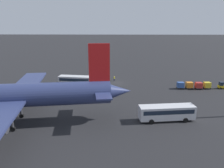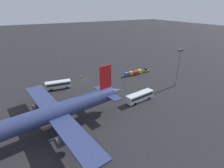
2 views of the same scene
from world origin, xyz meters
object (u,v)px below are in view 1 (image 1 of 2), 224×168
object	(u,v)px
shuttle_bus_near	(75,80)
worker_person	(114,79)
cargo_cart_red	(199,85)
shuttle_bus_far	(167,112)
cargo_cart_blue	(180,85)
cargo_cart_yellow	(207,85)
baggage_tug	(222,86)
cargo_cart_orange	(189,85)
airplane	(6,96)

from	to	relation	value
shuttle_bus_near	worker_person	bearing A→B (deg)	-145.38
worker_person	cargo_cart_red	size ratio (longest dim) A/B	0.84
shuttle_bus_far	cargo_cart_blue	size ratio (longest dim) A/B	5.58
cargo_cart_yellow	cargo_cart_blue	distance (m)	8.08
baggage_tug	cargo_cart_red	size ratio (longest dim) A/B	1.18
shuttle_bus_far	cargo_cart_orange	size ratio (longest dim) A/B	5.58
shuttle_bus_far	cargo_cart_red	world-z (taller)	shuttle_bus_far
shuttle_bus_near	cargo_cart_blue	distance (m)	32.55
cargo_cart_yellow	cargo_cart_blue	world-z (taller)	same
airplane	cargo_cart_orange	bearing A→B (deg)	-158.57
cargo_cart_blue	cargo_cart_red	bearing A→B (deg)	177.56
worker_person	shuttle_bus_near	bearing A→B (deg)	27.49
airplane	cargo_cart_blue	world-z (taller)	airplane
shuttle_bus_far	worker_person	distance (m)	33.10
cargo_cart_red	cargo_cart_orange	world-z (taller)	same
cargo_cart_yellow	cargo_cart_red	distance (m)	2.72
baggage_tug	worker_person	size ratio (longest dim) A/B	1.40
cargo_cart_yellow	cargo_cart_red	xyz separation A→B (m)	(2.69, 0.35, 0.00)
shuttle_bus_far	cargo_cart_red	xyz separation A→B (m)	(-14.48, -22.21, -0.72)
worker_person	cargo_cart_orange	xyz separation A→B (m)	(-22.90, 8.69, 0.32)
airplane	cargo_cart_blue	size ratio (longest dim) A/B	23.70
shuttle_bus_far	cargo_cart_yellow	bearing A→B (deg)	-134.39
airplane	shuttle_bus_near	size ratio (longest dim) A/B	4.68
airplane	baggage_tug	bearing A→B (deg)	-163.15
worker_person	cargo_cart_yellow	distance (m)	29.57
baggage_tug	cargo_cart_red	bearing A→B (deg)	3.09
cargo_cart_red	cargo_cart_yellow	bearing A→B (deg)	-172.56
shuttle_bus_near	shuttle_bus_far	size ratio (longest dim) A/B	0.91
airplane	shuttle_bus_near	bearing A→B (deg)	-115.00
baggage_tug	cargo_cart_yellow	bearing A→B (deg)	1.65
baggage_tug	cargo_cart_orange	xyz separation A→B (m)	(9.98, 0.36, 0.25)
baggage_tug	cargo_cart_red	xyz separation A→B (m)	(7.29, 0.64, 0.25)
worker_person	baggage_tug	bearing A→B (deg)	165.80
cargo_cart_red	cargo_cart_blue	distance (m)	5.39
baggage_tug	shuttle_bus_near	bearing A→B (deg)	-4.37
shuttle_bus_near	cargo_cart_orange	bearing A→B (deg)	-176.64
airplane	baggage_tug	size ratio (longest dim) A/B	20.16
worker_person	shuttle_bus_far	bearing A→B (deg)	109.63
cargo_cart_blue	cargo_cart_orange	bearing A→B (deg)	-179.07
shuttle_bus_near	cargo_cart_blue	bearing A→B (deg)	-177.02
baggage_tug	cargo_cart_orange	size ratio (longest dim) A/B	1.18
airplane	cargo_cart_yellow	xyz separation A→B (m)	(-48.54, -25.14, -4.70)
cargo_cart_blue	baggage_tug	bearing A→B (deg)	-178.16
shuttle_bus_near	worker_person	size ratio (longest dim) A/B	6.04
airplane	worker_person	world-z (taller)	airplane
cargo_cart_red	shuttle_bus_near	bearing A→B (deg)	-3.91
worker_person	cargo_cart_blue	xyz separation A→B (m)	(-20.21, 8.73, 0.32)
shuttle_bus_far	cargo_cart_blue	distance (m)	24.22
shuttle_bus_near	cargo_cart_blue	xyz separation A→B (m)	(-32.46, 2.36, -0.74)
airplane	worker_person	size ratio (longest dim) A/B	28.29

